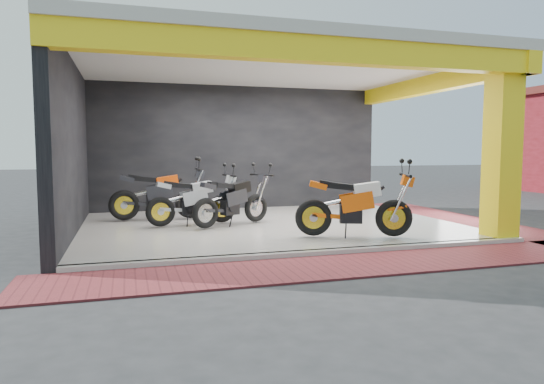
# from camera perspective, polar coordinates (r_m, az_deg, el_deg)

# --- Properties ---
(ground) EXTENTS (80.00, 80.00, 0.00)m
(ground) POSITION_cam_1_polar(r_m,az_deg,el_deg) (8.97, 3.37, -6.16)
(ground) COLOR #2D2D30
(ground) RESTS_ON ground
(showroom_floor) EXTENTS (8.00, 6.00, 0.10)m
(showroom_floor) POSITION_cam_1_polar(r_m,az_deg,el_deg) (10.83, -0.26, -3.96)
(showroom_floor) COLOR silver
(showroom_floor) RESTS_ON ground
(showroom_ceiling) EXTENTS (8.40, 6.40, 0.20)m
(showroom_ceiling) POSITION_cam_1_polar(r_m,az_deg,el_deg) (10.87, -0.26, 14.87)
(showroom_ceiling) COLOR beige
(showroom_ceiling) RESTS_ON corner_column
(back_wall) EXTENTS (8.20, 0.20, 3.50)m
(back_wall) POSITION_cam_1_polar(r_m,az_deg,el_deg) (13.71, -3.94, 5.03)
(back_wall) COLOR black
(back_wall) RESTS_ON ground
(left_wall) EXTENTS (0.20, 6.20, 3.50)m
(left_wall) POSITION_cam_1_polar(r_m,az_deg,el_deg) (10.32, -22.73, 4.69)
(left_wall) COLOR black
(left_wall) RESTS_ON ground
(corner_column) EXTENTS (0.50, 0.50, 3.50)m
(corner_column) POSITION_cam_1_polar(r_m,az_deg,el_deg) (10.12, 25.44, 4.60)
(corner_column) COLOR yellow
(corner_column) RESTS_ON ground
(header_beam_front) EXTENTS (8.40, 0.30, 0.40)m
(header_beam_front) POSITION_cam_1_polar(r_m,az_deg,el_deg) (8.03, 6.04, 16.23)
(header_beam_front) COLOR yellow
(header_beam_front) RESTS_ON corner_column
(header_beam_right) EXTENTS (0.30, 6.40, 0.40)m
(header_beam_right) POSITION_cam_1_polar(r_m,az_deg,el_deg) (12.54, 17.96, 11.92)
(header_beam_right) COLOR yellow
(header_beam_right) RESTS_ON corner_column
(floor_kerb) EXTENTS (8.00, 0.20, 0.10)m
(floor_kerb) POSITION_cam_1_polar(r_m,az_deg,el_deg) (8.03, 5.89, -7.13)
(floor_kerb) COLOR silver
(floor_kerb) RESTS_ON ground
(paver_front) EXTENTS (9.00, 1.40, 0.03)m
(paver_front) POSITION_cam_1_polar(r_m,az_deg,el_deg) (7.34, 8.24, -8.58)
(paver_front) COLOR maroon
(paver_front) RESTS_ON ground
(paver_right) EXTENTS (1.40, 7.00, 0.03)m
(paver_right) POSITION_cam_1_polar(r_m,az_deg,el_deg) (13.02, 20.48, -2.92)
(paver_right) COLOR maroon
(paver_right) RESTS_ON ground
(moto_hero) EXTENTS (2.45, 1.57, 1.41)m
(moto_hero) POSITION_cam_1_polar(r_m,az_deg,el_deg) (9.24, 14.19, -0.94)
(moto_hero) COLOR #EB5909
(moto_hero) RESTS_ON showroom_floor
(moto_row_a) EXTENTS (2.19, 1.07, 1.28)m
(moto_row_a) POSITION_cam_1_polar(r_m,az_deg,el_deg) (10.78, -5.92, -0.33)
(moto_row_a) COLOR #AFB2B7
(moto_row_a) RESTS_ON showroom_floor
(moto_row_b) EXTENTS (2.24, 1.62, 1.29)m
(moto_row_b) POSITION_cam_1_polar(r_m,az_deg,el_deg) (10.83, -1.90, -0.26)
(moto_row_b) COLOR black
(moto_row_b) RESTS_ON showroom_floor
(moto_row_c) EXTENTS (2.35, 0.98, 1.41)m
(moto_row_c) POSITION_cam_1_polar(r_m,az_deg,el_deg) (11.55, -9.62, 0.30)
(moto_row_c) COLOR black
(moto_row_c) RESTS_ON showroom_floor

